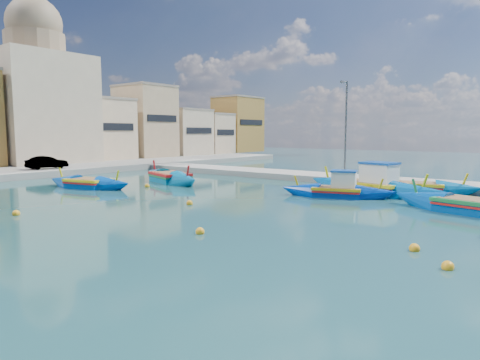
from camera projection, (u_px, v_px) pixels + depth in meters
ground at (296, 234)px, 16.91m from camera, size 160.00×160.00×0.00m
east_quay at (425, 185)px, 30.92m from camera, size 4.00×70.00×0.50m
north_townhouses at (12, 123)px, 45.82m from camera, size 83.20×7.87×10.19m
church_block at (38, 93)px, 48.42m from camera, size 10.00×10.00×19.10m
quay_street_lamp at (345, 128)px, 33.73m from camera, size 1.18×0.16×8.00m
luzzu_turquoise_cabin at (371, 188)px, 28.07m from camera, size 4.13×10.36×3.25m
luzzu_blue_cabin at (337, 192)px, 26.64m from camera, size 3.94×7.43×2.57m
luzzu_cyan_mid at (170, 178)px, 34.69m from camera, size 5.09×9.57×2.77m
luzzu_green at (88, 184)px, 30.99m from camera, size 3.65×7.79×2.38m
luzzu_blue_south at (475, 208)px, 21.15m from camera, size 3.91×9.16×2.58m
luzzu_cyan_south at (417, 189)px, 28.40m from camera, size 4.01×8.21×2.48m
mooring_buoys at (240, 212)px, 21.32m from camera, size 19.84×22.31×0.36m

